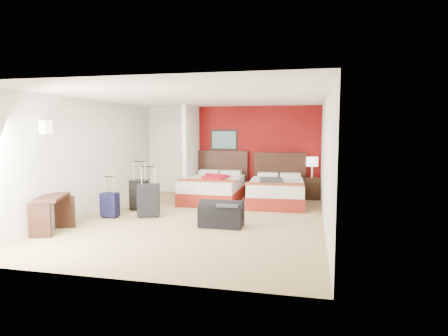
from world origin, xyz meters
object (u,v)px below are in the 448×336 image
(red_suitcase_open, at_px, (216,177))
(duffel_bag, at_px, (221,216))
(nightstand, at_px, (312,188))
(table_lamp, at_px, (312,167))
(suitcase_charcoal, at_px, (149,201))
(suitcase_navy, at_px, (110,206))
(desk, at_px, (53,214))
(bed_right, at_px, (276,193))
(suitcase_black, at_px, (140,195))
(bed_left, at_px, (213,189))

(red_suitcase_open, bearing_deg, duffel_bag, -54.29)
(nightstand, bearing_deg, table_lamp, 0.00)
(table_lamp, relative_size, duffel_bag, 0.67)
(suitcase_charcoal, relative_size, suitcase_navy, 1.36)
(nightstand, relative_size, desk, 0.71)
(bed_right, distance_m, suitcase_charcoal, 3.21)
(suitcase_navy, bearing_deg, suitcase_charcoal, 18.67)
(suitcase_navy, bearing_deg, nightstand, 38.57)
(suitcase_charcoal, bearing_deg, suitcase_black, 110.28)
(suitcase_black, xyz_separation_m, desk, (-0.68, -2.16, 0.00))
(bed_right, bearing_deg, suitcase_navy, -148.97)
(bed_right, height_order, nightstand, same)
(bed_right, relative_size, red_suitcase_open, 2.57)
(bed_left, relative_size, red_suitcase_open, 2.67)
(nightstand, height_order, duffel_bag, nightstand)
(nightstand, relative_size, suitcase_charcoal, 0.85)
(bed_left, xyz_separation_m, duffel_bag, (0.81, -2.52, -0.09))
(nightstand, bearing_deg, suitcase_black, -154.00)
(bed_left, xyz_separation_m, table_lamp, (2.50, 0.82, 0.55))
(bed_right, bearing_deg, red_suitcase_open, 177.58)
(suitcase_black, height_order, duffel_bag, suitcase_black)
(table_lamp, distance_m, desk, 6.38)
(nightstand, bearing_deg, suitcase_charcoal, -143.91)
(bed_left, xyz_separation_m, nightstand, (2.50, 0.82, -0.01))
(table_lamp, xyz_separation_m, suitcase_navy, (-4.16, -3.13, -0.60))
(suitcase_black, height_order, desk, desk)
(bed_left, relative_size, suitcase_black, 2.97)
(suitcase_black, bearing_deg, table_lamp, 13.70)
(suitcase_charcoal, bearing_deg, nightstand, 22.22)
(red_suitcase_open, relative_size, suitcase_navy, 1.51)
(suitcase_navy, distance_m, desk, 1.37)
(bed_left, bearing_deg, red_suitcase_open, -45.43)
(suitcase_charcoal, distance_m, duffel_bag, 1.76)
(bed_left, distance_m, table_lamp, 2.69)
(table_lamp, height_order, suitcase_navy, table_lamp)
(bed_right, distance_m, desk, 5.11)
(nightstand, height_order, suitcase_black, suitcase_black)
(bed_right, height_order, suitcase_charcoal, suitcase_charcoal)
(nightstand, distance_m, duffel_bag, 3.75)
(nightstand, xyz_separation_m, suitcase_navy, (-4.16, -3.13, -0.04))
(duffel_bag, bearing_deg, suitcase_charcoal, 165.31)
(bed_right, xyz_separation_m, red_suitcase_open, (-1.54, -0.01, 0.36))
(table_lamp, bearing_deg, nightstand, 0.00)
(bed_right, bearing_deg, table_lamp, 43.93)
(table_lamp, height_order, suitcase_black, table_lamp)
(suitcase_navy, bearing_deg, suitcase_black, 73.17)
(suitcase_charcoal, bearing_deg, table_lamp, 22.22)
(bed_left, relative_size, desk, 2.45)
(nightstand, relative_size, duffel_bag, 0.69)
(table_lamp, xyz_separation_m, desk, (-4.55, -4.44, -0.51))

